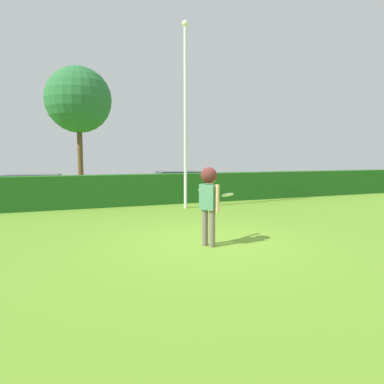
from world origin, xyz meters
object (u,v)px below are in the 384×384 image
object	(u,v)px
parked_car_green	(33,187)
parked_car_silver	(178,181)
willow_tree	(78,100)
person	(209,195)
frisbee	(228,195)
lamppost	(185,108)

from	to	relation	value
parked_car_green	parked_car_silver	distance (m)	7.30
willow_tree	person	bearing A→B (deg)	-84.59
person	parked_car_green	xyz separation A→B (m)	(-4.07, 10.08, -0.49)
frisbee	willow_tree	distance (m)	16.79
parked_car_silver	willow_tree	xyz separation A→B (m)	(-4.72, 5.28, 4.90)
lamppost	willow_tree	size ratio (longest dim) A/B	0.94
person	willow_tree	bearing A→B (deg)	95.41
parked_car_green	willow_tree	xyz separation A→B (m)	(2.53, 6.14, 4.90)
person	frisbee	world-z (taller)	person
frisbee	parked_car_silver	distance (m)	11.09
lamppost	frisbee	bearing A→B (deg)	-100.83
parked_car_green	willow_tree	bearing A→B (deg)	67.59
lamppost	willow_tree	bearing A→B (deg)	106.81
frisbee	lamppost	world-z (taller)	lamppost
frisbee	parked_car_green	distance (m)	10.95
frisbee	willow_tree	xyz separation A→B (m)	(-2.10, 16.05, 4.45)
person	frisbee	bearing A→B (deg)	17.14
parked_car_green	parked_car_silver	size ratio (longest dim) A/B	1.03
frisbee	willow_tree	bearing A→B (deg)	97.46
lamppost	parked_car_green	xyz separation A→B (m)	(-5.70, 4.34, -3.23)
lamppost	willow_tree	xyz separation A→B (m)	(-3.17, 10.48, 1.67)
parked_car_silver	willow_tree	distance (m)	8.61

